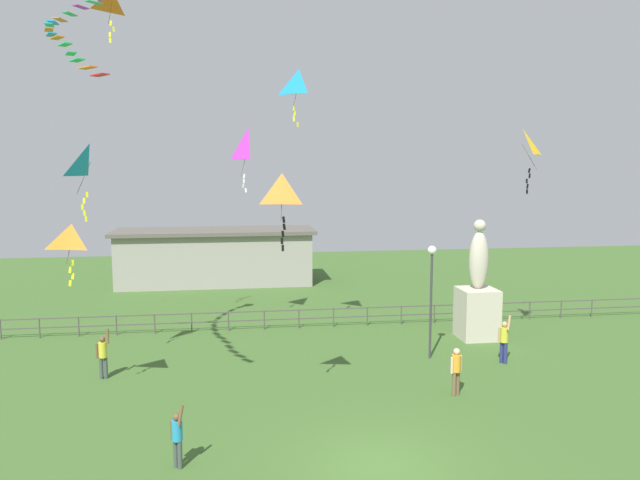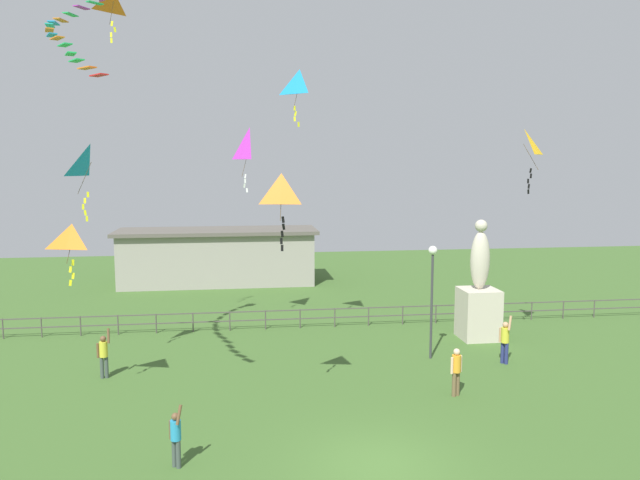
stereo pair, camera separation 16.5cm
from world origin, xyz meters
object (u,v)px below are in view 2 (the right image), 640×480
at_px(kite_2, 300,85).
at_px(kite_4, 91,164).
at_px(kite_1, 524,146).
at_px(kite_5, 113,3).
at_px(kite_6, 72,239).
at_px(lamppost, 432,278).
at_px(person_0, 104,353).
at_px(kite_3, 250,146).
at_px(person_1, 456,369).
at_px(statue_monument, 479,301).
at_px(kite_0, 282,193).
at_px(person_2, 176,435).
at_px(person_3, 505,339).

xyz_separation_m(kite_2, kite_4, (-7.86, -3.05, -3.31)).
distance_m(kite_1, kite_4, 17.25).
relative_size(kite_5, kite_6, 1.02).
xyz_separation_m(lamppost, person_0, (-12.94, -0.64, -2.44)).
distance_m(kite_3, kite_5, 8.20).
distance_m(person_1, kite_1, 10.26).
relative_size(kite_4, kite_6, 1.39).
xyz_separation_m(statue_monument, kite_4, (-16.15, -3.30, 6.25)).
xyz_separation_m(lamppost, kite_3, (-7.26, 5.11, 5.46)).
relative_size(statue_monument, kite_1, 2.09).
relative_size(person_1, kite_5, 0.85).
bearing_deg(kite_0, kite_4, 147.79).
bearing_deg(kite_5, kite_3, 29.39).
height_order(kite_0, kite_5, kite_5).
xyz_separation_m(kite_1, kite_5, (-16.69, 1.34, 5.56)).
distance_m(lamppost, person_2, 12.71).
distance_m(lamppost, kite_5, 16.80).
relative_size(lamppost, kite_3, 1.59).
height_order(kite_1, kite_4, kite_1).
bearing_deg(lamppost, kite_4, -176.71).
height_order(kite_4, kite_5, kite_5).
bearing_deg(person_1, person_2, -157.14).
bearing_deg(person_3, lamppost, 159.10).
bearing_deg(person_0, person_1, -15.51).
relative_size(person_0, person_2, 1.08).
bearing_deg(statue_monument, person_3, -95.37).
bearing_deg(person_3, kite_2, 157.12).
distance_m(kite_0, kite_3, 10.17).
bearing_deg(kite_0, kite_1, 28.05).
relative_size(person_0, kite_5, 0.96).
distance_m(person_0, person_3, 15.70).
height_order(statue_monument, kite_1, kite_1).
relative_size(kite_1, kite_2, 1.13).
height_order(statue_monument, kite_0, kite_0).
xyz_separation_m(kite_4, kite_6, (-0.16, -2.30, -2.45)).
relative_size(person_0, kite_1, 0.73).
height_order(person_1, kite_4, kite_4).
bearing_deg(person_2, kite_6, 126.59).
xyz_separation_m(person_0, kite_4, (-0.12, -0.11, 7.06)).
distance_m(person_0, person_2, 8.07).
bearing_deg(kite_2, kite_3, 126.25).
relative_size(kite_2, kite_4, 0.85).
distance_m(person_2, kite_4, 10.74).
height_order(person_0, person_2, person_0).
xyz_separation_m(statue_monument, person_1, (-3.51, -6.67, -0.81)).
xyz_separation_m(person_1, kite_5, (-12.16, 6.23, 13.37)).
xyz_separation_m(statue_monument, kite_5, (-15.67, -0.44, 12.56)).
xyz_separation_m(lamppost, kite_0, (-6.50, -4.88, 3.74)).
distance_m(kite_3, kite_4, 8.29).
relative_size(person_0, kite_6, 0.98).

